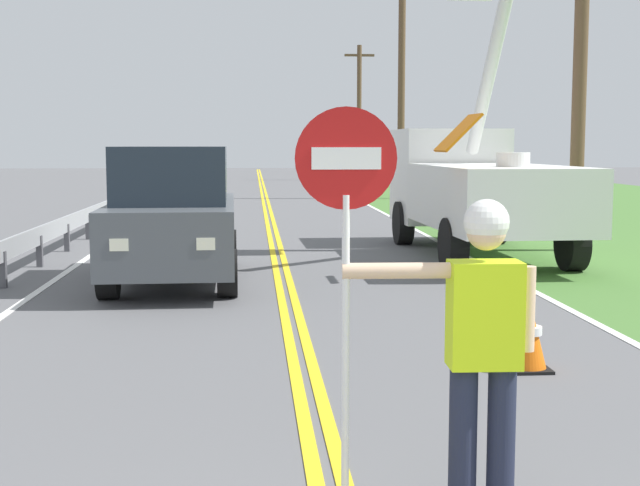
# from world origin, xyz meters

# --- Properties ---
(centerline_yellow_left) EXTENTS (0.11, 110.00, 0.01)m
(centerline_yellow_left) POSITION_xyz_m (-0.09, 20.00, 0.01)
(centerline_yellow_left) COLOR yellow
(centerline_yellow_left) RESTS_ON ground
(centerline_yellow_right) EXTENTS (0.11, 110.00, 0.01)m
(centerline_yellow_right) POSITION_xyz_m (0.09, 20.00, 0.01)
(centerline_yellow_right) COLOR yellow
(centerline_yellow_right) RESTS_ON ground
(edge_line_right) EXTENTS (0.12, 110.00, 0.01)m
(edge_line_right) POSITION_xyz_m (3.60, 20.00, 0.01)
(edge_line_right) COLOR silver
(edge_line_right) RESTS_ON ground
(edge_line_left) EXTENTS (0.12, 110.00, 0.01)m
(edge_line_left) POSITION_xyz_m (-3.60, 20.00, 0.01)
(edge_line_left) COLOR silver
(edge_line_left) RESTS_ON ground
(flagger_worker) EXTENTS (1.09, 0.25, 1.83)m
(flagger_worker) POSITION_xyz_m (0.81, 2.29, 1.05)
(flagger_worker) COLOR #1E2338
(flagger_worker) RESTS_ON ground
(stop_sign_paddle) EXTENTS (0.56, 0.04, 2.33)m
(stop_sign_paddle) POSITION_xyz_m (0.04, 2.32, 1.71)
(stop_sign_paddle) COLOR silver
(stop_sign_paddle) RESTS_ON ground
(utility_bucket_truck) EXTENTS (2.67, 6.86, 5.75)m
(utility_bucket_truck) POSITION_xyz_m (3.82, 14.49, 1.42)
(utility_bucket_truck) COLOR white
(utility_bucket_truck) RESTS_ON ground
(oncoming_suv_nearest) EXTENTS (2.00, 4.65, 2.10)m
(oncoming_suv_nearest) POSITION_xyz_m (-1.69, 11.22, 1.06)
(oncoming_suv_nearest) COLOR #4C5156
(oncoming_suv_nearest) RESTS_ON ground
(utility_pole_near) EXTENTS (1.80, 0.28, 8.43)m
(utility_pole_near) POSITION_xyz_m (6.01, 14.82, 4.40)
(utility_pole_near) COLOR brown
(utility_pole_near) RESTS_ON ground
(utility_pole_mid) EXTENTS (1.80, 0.28, 8.72)m
(utility_pole_mid) POSITION_xyz_m (5.39, 32.38, 4.55)
(utility_pole_mid) COLOR brown
(utility_pole_mid) RESTS_ON ground
(utility_pole_far) EXTENTS (1.80, 0.28, 8.10)m
(utility_pole_far) POSITION_xyz_m (5.99, 51.23, 4.23)
(utility_pole_far) COLOR brown
(utility_pole_far) RESTS_ON ground
(traffic_cone_lead) EXTENTS (0.40, 0.40, 0.70)m
(traffic_cone_lead) POSITION_xyz_m (2.11, 5.52, 0.34)
(traffic_cone_lead) COLOR orange
(traffic_cone_lead) RESTS_ON ground
(guardrail_left_shoulder) EXTENTS (0.10, 32.00, 0.71)m
(guardrail_left_shoulder) POSITION_xyz_m (-4.20, 14.29, 0.52)
(guardrail_left_shoulder) COLOR #9EA0A3
(guardrail_left_shoulder) RESTS_ON ground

